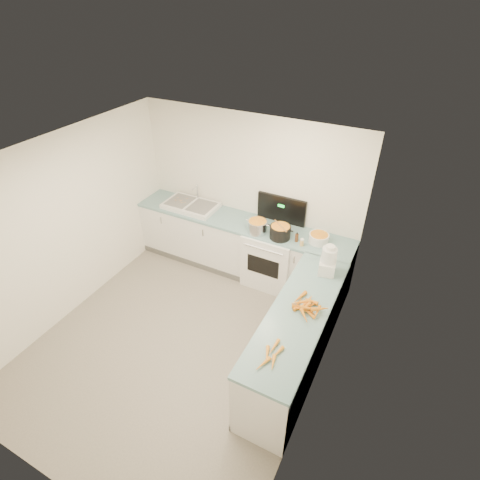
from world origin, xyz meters
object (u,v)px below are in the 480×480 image
at_px(stove, 272,256).
at_px(mixing_bowl, 319,238).
at_px(steel_pot, 257,227).
at_px(black_pot, 280,233).
at_px(food_processor, 328,261).
at_px(spice_jar, 302,243).
at_px(extract_bottle, 297,238).
at_px(sink, 191,205).

bearing_deg(stove, mixing_bowl, 1.16).
height_order(steel_pot, black_pot, black_pot).
bearing_deg(black_pot, steel_pot, -177.29).
relative_size(stove, black_pot, 4.59).
height_order(black_pot, food_processor, food_processor).
height_order(spice_jar, food_processor, food_processor).
relative_size(black_pot, spice_jar, 3.16).
xyz_separation_m(stove, food_processor, (0.97, -0.58, 0.64)).
xyz_separation_m(black_pot, mixing_bowl, (0.52, 0.14, -0.02)).
bearing_deg(mixing_bowl, food_processor, -63.89).
xyz_separation_m(mixing_bowl, food_processor, (0.29, -0.59, 0.11)).
xyz_separation_m(steel_pot, extract_bottle, (0.59, 0.04, -0.02)).
height_order(steel_pot, food_processor, food_processor).
distance_m(mixing_bowl, food_processor, 0.67).
height_order(black_pot, spice_jar, black_pot).
relative_size(stove, steel_pot, 4.76).
distance_m(black_pot, food_processor, 0.93).
distance_m(steel_pot, spice_jar, 0.69).
bearing_deg(steel_pot, stove, 37.70).
distance_m(steel_pot, mixing_bowl, 0.89).
bearing_deg(sink, mixing_bowl, -0.05).
bearing_deg(mixing_bowl, sink, 179.95).
relative_size(mixing_bowl, spice_jar, 2.97).
relative_size(stove, mixing_bowl, 4.88).
bearing_deg(steel_pot, extract_bottle, 3.47).
relative_size(stove, extract_bottle, 11.29).
height_order(stove, food_processor, stove).
bearing_deg(extract_bottle, mixing_bowl, 24.12).
relative_size(spice_jar, food_processor, 0.23).
xyz_separation_m(sink, spice_jar, (1.95, -0.19, 0.01)).
relative_size(sink, extract_bottle, 7.14).
bearing_deg(stove, food_processor, -30.78).
distance_m(extract_bottle, spice_jar, 0.12).
bearing_deg(mixing_bowl, spice_jar, -133.77).
bearing_deg(food_processor, mixing_bowl, 116.11).
xyz_separation_m(stove, mixing_bowl, (0.68, 0.01, 0.53)).
relative_size(black_pot, mixing_bowl, 1.06).
bearing_deg(mixing_bowl, black_pot, -164.55).
height_order(sink, black_pot, sink).
distance_m(extract_bottle, food_processor, 0.74).
bearing_deg(food_processor, spice_jar, 139.45).
distance_m(sink, black_pot, 1.61).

